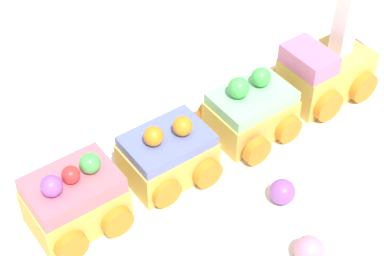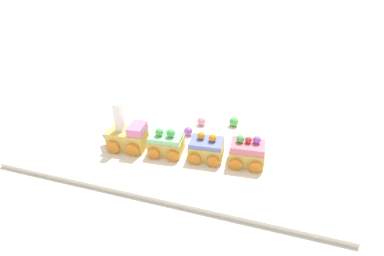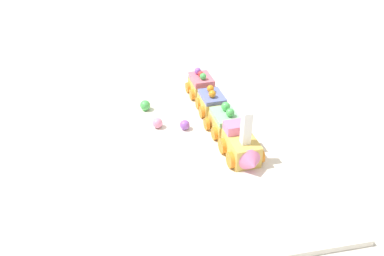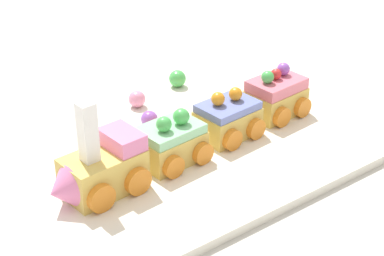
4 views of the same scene
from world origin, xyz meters
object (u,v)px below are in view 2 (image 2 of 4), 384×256
(cake_train_locomotive, at_px, (125,137))
(gumball_pink, at_px, (202,121))
(cake_car_blueberry, at_px, (206,149))
(gumball_purple, at_px, (190,131))
(cake_car_strawberry, at_px, (247,153))
(gumball_green, at_px, (234,122))
(cake_car_mint, at_px, (166,143))

(cake_train_locomotive, bearing_deg, gumball_pink, -138.46)
(cake_car_blueberry, bearing_deg, gumball_purple, -55.53)
(gumball_pink, distance_m, gumball_purple, 0.06)
(cake_car_strawberry, xyz_separation_m, gumball_green, (0.06, -0.15, -0.01))
(cake_train_locomotive, height_order, gumball_pink, cake_train_locomotive)
(cake_car_blueberry, xyz_separation_m, cake_car_strawberry, (-0.09, -0.01, 0.00))
(cake_car_mint, xyz_separation_m, cake_car_blueberry, (-0.10, -0.01, -0.00))
(gumball_purple, relative_size, gumball_green, 0.89)
(cake_train_locomotive, bearing_deg, cake_car_blueberry, -179.96)
(cake_car_blueberry, height_order, gumball_green, cake_car_blueberry)
(cake_car_mint, bearing_deg, cake_car_strawberry, -179.86)
(cake_train_locomotive, relative_size, cake_car_mint, 1.43)
(cake_train_locomotive, bearing_deg, cake_car_mint, 179.84)
(cake_car_mint, distance_m, gumball_pink, 0.16)
(gumball_pink, xyz_separation_m, gumball_green, (-0.09, -0.02, 0.00))
(cake_train_locomotive, bearing_deg, gumball_green, -147.66)
(cake_car_mint, xyz_separation_m, gumball_pink, (-0.05, -0.15, -0.01))
(cake_car_strawberry, height_order, gumball_green, cake_car_strawberry)
(cake_car_mint, xyz_separation_m, cake_car_strawberry, (-0.19, -0.01, 0.00))
(gumball_purple, bearing_deg, gumball_pink, -103.64)
(gumball_pink, relative_size, gumball_green, 0.94)
(cake_train_locomotive, xyz_separation_m, cake_car_mint, (-0.11, -0.01, -0.00))
(gumball_green, bearing_deg, gumball_pink, 13.66)
(gumball_pink, xyz_separation_m, gumball_purple, (0.01, 0.06, -0.00))
(gumball_purple, height_order, gumball_green, gumball_green)
(cake_car_blueberry, distance_m, gumball_pink, 0.15)
(cake_car_mint, distance_m, gumball_green, 0.22)
(gumball_green, bearing_deg, gumball_purple, 38.91)
(cake_car_strawberry, bearing_deg, cake_car_mint, 0.14)
(cake_car_mint, relative_size, gumball_green, 3.14)
(cake_car_blueberry, bearing_deg, cake_car_strawberry, -179.97)
(cake_car_strawberry, relative_size, gumball_purple, 3.52)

